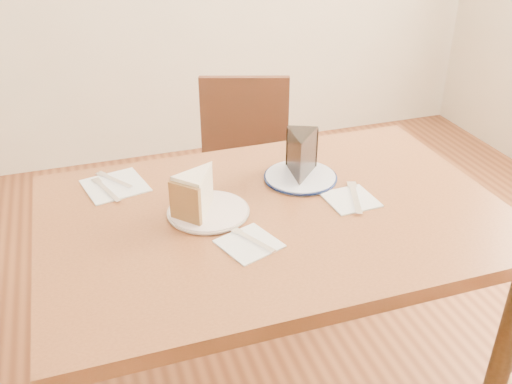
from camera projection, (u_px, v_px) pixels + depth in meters
The scene contains 13 objects.
table at pixel (274, 242), 1.54m from camera, with size 1.20×0.80×0.75m.
chair_far at pixel (245, 178), 2.25m from camera, with size 0.52×0.52×0.83m.
plate_cream at pixel (208, 212), 1.47m from camera, with size 0.20×0.20×0.01m, color white.
plate_navy at pixel (300, 177), 1.64m from camera, with size 0.20×0.20×0.01m, color white.
carrot_cake at pixel (200, 192), 1.45m from camera, with size 0.09×0.12×0.10m, color beige, non-canonical shape.
chocolate_cake at pixel (301, 157), 1.60m from camera, with size 0.09×0.12×0.11m, color black, non-canonical shape.
napkin_cream at pixel (249, 244), 1.35m from camera, with size 0.13×0.13×0.00m, color white.
napkin_navy at pixel (351, 199), 1.53m from camera, with size 0.13×0.13×0.00m, color white.
napkin_spare at pixel (115, 186), 1.60m from camera, with size 0.16×0.16×0.00m, color white.
fork_cream at pixel (252, 240), 1.36m from camera, with size 0.01×0.14×0.00m, color silver.
knife_navy at pixel (355, 198), 1.53m from camera, with size 0.02×0.17×0.00m, color silver.
fork_spare at pixel (114, 180), 1.62m from camera, with size 0.01×0.14×0.00m, color silver.
knife_spare at pixel (106, 190), 1.57m from camera, with size 0.01×0.16×0.00m, color silver.
Camera 1 is at (-0.45, -1.19, 1.53)m, focal length 40.00 mm.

